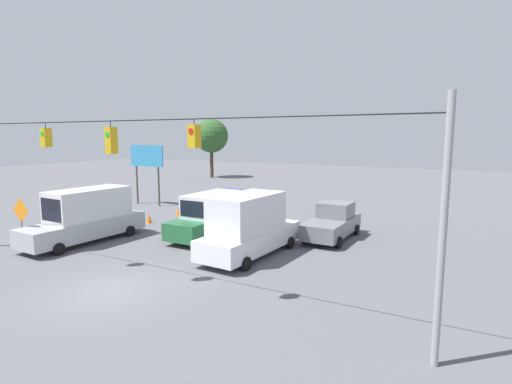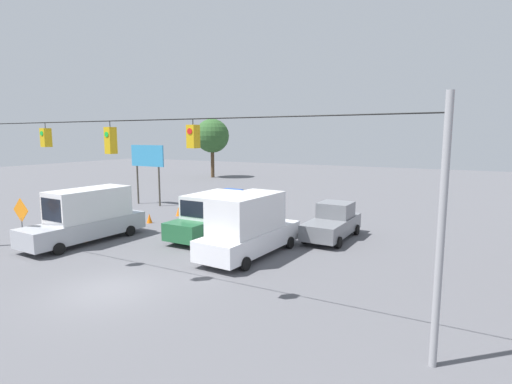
{
  "view_description": "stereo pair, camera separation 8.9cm",
  "coord_description": "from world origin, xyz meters",
  "px_view_note": "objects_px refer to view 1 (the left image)",
  "views": [
    {
      "loc": [
        -12.36,
        10.53,
        6.1
      ],
      "look_at": [
        -0.81,
        -10.77,
        2.68
      ],
      "focal_mm": 28.0,
      "sensor_mm": 36.0,
      "label": 1
    },
    {
      "loc": [
        -12.44,
        10.49,
        6.1
      ],
      "look_at": [
        -0.81,
        -10.77,
        2.68
      ],
      "focal_mm": 28.0,
      "sensor_mm": 36.0,
      "label": 2
    }
  ],
  "objects_px": {
    "box_truck_white_crossing_near": "(249,226)",
    "traffic_cone_nearest": "(84,236)",
    "work_zone_sign": "(21,214)",
    "traffic_cone_fifth": "(200,206)",
    "overhead_signal_span": "(113,176)",
    "pickup_truck_grey_oncoming_far": "(333,222)",
    "sedan_blue_withflow_far": "(228,201)",
    "tree_horizon_left": "(211,136)",
    "traffic_cone_third": "(149,218)",
    "box_truck_green_withflow_mid": "(211,215)",
    "box_truck_silver_parked_shoulder": "(87,216)",
    "roadside_billboard": "(147,161)",
    "traffic_cone_second": "(120,226)",
    "traffic_cone_fourth": "(178,212)"
  },
  "relations": [
    {
      "from": "traffic_cone_fourth",
      "to": "box_truck_green_withflow_mid",
      "type": "bearing_deg",
      "value": 145.68
    },
    {
      "from": "traffic_cone_fourth",
      "to": "traffic_cone_fifth",
      "type": "distance_m",
      "value": 2.75
    },
    {
      "from": "sedan_blue_withflow_far",
      "to": "box_truck_green_withflow_mid",
      "type": "height_order",
      "value": "box_truck_green_withflow_mid"
    },
    {
      "from": "work_zone_sign",
      "to": "tree_horizon_left",
      "type": "distance_m",
      "value": 38.86
    },
    {
      "from": "overhead_signal_span",
      "to": "roadside_billboard",
      "type": "bearing_deg",
      "value": -49.98
    },
    {
      "from": "box_truck_white_crossing_near",
      "to": "traffic_cone_fifth",
      "type": "relative_size",
      "value": 10.1
    },
    {
      "from": "box_truck_green_withflow_mid",
      "to": "traffic_cone_fifth",
      "type": "bearing_deg",
      "value": -49.22
    },
    {
      "from": "pickup_truck_grey_oncoming_far",
      "to": "traffic_cone_fourth",
      "type": "height_order",
      "value": "pickup_truck_grey_oncoming_far"
    },
    {
      "from": "pickup_truck_grey_oncoming_far",
      "to": "traffic_cone_nearest",
      "type": "relative_size",
      "value": 7.88
    },
    {
      "from": "traffic_cone_third",
      "to": "tree_horizon_left",
      "type": "height_order",
      "value": "tree_horizon_left"
    },
    {
      "from": "overhead_signal_span",
      "to": "pickup_truck_grey_oncoming_far",
      "type": "distance_m",
      "value": 13.33
    },
    {
      "from": "traffic_cone_nearest",
      "to": "traffic_cone_third",
      "type": "distance_m",
      "value": 5.59
    },
    {
      "from": "box_truck_white_crossing_near",
      "to": "roadside_billboard",
      "type": "height_order",
      "value": "roadside_billboard"
    },
    {
      "from": "traffic_cone_second",
      "to": "roadside_billboard",
      "type": "xyz_separation_m",
      "value": [
        5.48,
        -8.35,
        3.56
      ]
    },
    {
      "from": "box_truck_white_crossing_near",
      "to": "traffic_cone_nearest",
      "type": "height_order",
      "value": "box_truck_white_crossing_near"
    },
    {
      "from": "traffic_cone_second",
      "to": "traffic_cone_fifth",
      "type": "bearing_deg",
      "value": -90.79
    },
    {
      "from": "sedan_blue_withflow_far",
      "to": "pickup_truck_grey_oncoming_far",
      "type": "relative_size",
      "value": 0.88
    },
    {
      "from": "traffic_cone_second",
      "to": "traffic_cone_third",
      "type": "height_order",
      "value": "same"
    },
    {
      "from": "overhead_signal_span",
      "to": "traffic_cone_third",
      "type": "height_order",
      "value": "overhead_signal_span"
    },
    {
      "from": "overhead_signal_span",
      "to": "traffic_cone_fifth",
      "type": "distance_m",
      "value": 17.47
    },
    {
      "from": "sedan_blue_withflow_far",
      "to": "tree_horizon_left",
      "type": "bearing_deg",
      "value": -52.6
    },
    {
      "from": "box_truck_white_crossing_near",
      "to": "box_truck_green_withflow_mid",
      "type": "bearing_deg",
      "value": -30.36
    },
    {
      "from": "box_truck_green_withflow_mid",
      "to": "box_truck_silver_parked_shoulder",
      "type": "bearing_deg",
      "value": 37.96
    },
    {
      "from": "work_zone_sign",
      "to": "box_truck_white_crossing_near",
      "type": "bearing_deg",
      "value": -155.58
    },
    {
      "from": "box_truck_silver_parked_shoulder",
      "to": "tree_horizon_left",
      "type": "distance_m",
      "value": 36.7
    },
    {
      "from": "overhead_signal_span",
      "to": "work_zone_sign",
      "type": "height_order",
      "value": "overhead_signal_span"
    },
    {
      "from": "overhead_signal_span",
      "to": "sedan_blue_withflow_far",
      "type": "height_order",
      "value": "overhead_signal_span"
    },
    {
      "from": "traffic_cone_second",
      "to": "traffic_cone_third",
      "type": "distance_m",
      "value": 2.73
    },
    {
      "from": "work_zone_sign",
      "to": "traffic_cone_fifth",
      "type": "bearing_deg",
      "value": -94.94
    },
    {
      "from": "traffic_cone_third",
      "to": "work_zone_sign",
      "type": "xyz_separation_m",
      "value": [
        1.02,
        8.38,
        1.65
      ]
    },
    {
      "from": "traffic_cone_second",
      "to": "box_truck_white_crossing_near",
      "type": "bearing_deg",
      "value": 176.32
    },
    {
      "from": "box_truck_green_withflow_mid",
      "to": "tree_horizon_left",
      "type": "distance_m",
      "value": 35.62
    },
    {
      "from": "sedan_blue_withflow_far",
      "to": "pickup_truck_grey_oncoming_far",
      "type": "distance_m",
      "value": 10.71
    },
    {
      "from": "box_truck_green_withflow_mid",
      "to": "roadside_billboard",
      "type": "bearing_deg",
      "value": -30.23
    },
    {
      "from": "pickup_truck_grey_oncoming_far",
      "to": "work_zone_sign",
      "type": "xyz_separation_m",
      "value": [
        13.71,
        10.47,
        1.01
      ]
    },
    {
      "from": "traffic_cone_fourth",
      "to": "traffic_cone_third",
      "type": "bearing_deg",
      "value": 86.78
    },
    {
      "from": "box_truck_silver_parked_shoulder",
      "to": "traffic_cone_second",
      "type": "distance_m",
      "value": 2.95
    },
    {
      "from": "box_truck_silver_parked_shoulder",
      "to": "box_truck_green_withflow_mid",
      "type": "xyz_separation_m",
      "value": [
        -5.63,
        -4.39,
        -0.19
      ]
    },
    {
      "from": "overhead_signal_span",
      "to": "box_truck_white_crossing_near",
      "type": "distance_m",
      "value": 7.4
    },
    {
      "from": "pickup_truck_grey_oncoming_far",
      "to": "traffic_cone_fourth",
      "type": "distance_m",
      "value": 12.57
    },
    {
      "from": "roadside_billboard",
      "to": "sedan_blue_withflow_far",
      "type": "bearing_deg",
      "value": -177.08
    },
    {
      "from": "pickup_truck_grey_oncoming_far",
      "to": "box_truck_green_withflow_mid",
      "type": "distance_m",
      "value": 7.37
    },
    {
      "from": "traffic_cone_fifth",
      "to": "traffic_cone_fourth",
      "type": "bearing_deg",
      "value": 89.28
    },
    {
      "from": "traffic_cone_second",
      "to": "traffic_cone_third",
      "type": "xyz_separation_m",
      "value": [
        0.09,
        -2.73,
        0.0
      ]
    },
    {
      "from": "box_truck_white_crossing_near",
      "to": "traffic_cone_fourth",
      "type": "relative_size",
      "value": 10.1
    },
    {
      "from": "traffic_cone_second",
      "to": "pickup_truck_grey_oncoming_far",
      "type": "bearing_deg",
      "value": -159.09
    },
    {
      "from": "sedan_blue_withflow_far",
      "to": "traffic_cone_nearest",
      "type": "relative_size",
      "value": 6.89
    },
    {
      "from": "overhead_signal_span",
      "to": "pickup_truck_grey_oncoming_far",
      "type": "height_order",
      "value": "overhead_signal_span"
    },
    {
      "from": "box_truck_silver_parked_shoulder",
      "to": "traffic_cone_fifth",
      "type": "bearing_deg",
      "value": -89.02
    },
    {
      "from": "overhead_signal_span",
      "to": "roadside_billboard",
      "type": "distance_m",
      "value": 19.93
    }
  ]
}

